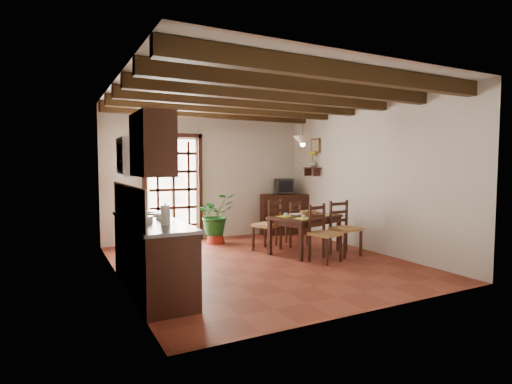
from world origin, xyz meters
TOP-DOWN VIEW (x-y plane):
  - ground_plane at (0.00, 0.00)m, footprint 5.00×5.00m
  - room_shell at (0.00, 0.00)m, footprint 4.52×5.02m
  - ceiling_beams at (0.00, 0.00)m, footprint 4.50×4.34m
  - french_door at (-0.80, 2.45)m, footprint 1.26×0.11m
  - kitchen_counter at (-1.96, -0.60)m, footprint 0.64×2.25m
  - upper_cabinet at (-2.08, -1.30)m, footprint 0.35×0.80m
  - range_hood at (-2.05, -0.05)m, footprint 0.38×0.60m
  - counter_items at (-1.95, -0.51)m, footprint 0.50×1.43m
  - dining_table at (1.06, 0.28)m, footprint 1.46×1.18m
  - chair_near_left at (0.96, -0.43)m, footprint 0.54×0.53m
  - chair_near_right at (1.57, -0.23)m, footprint 0.48×0.46m
  - chair_far_left at (0.55, 0.80)m, footprint 0.59×0.58m
  - chair_far_right at (1.15, 1.00)m, footprint 0.54×0.53m
  - table_setting at (1.06, 0.28)m, footprint 0.92×0.62m
  - table_bowl at (0.83, 0.25)m, footprint 0.24×0.24m
  - sideboard at (1.79, 2.23)m, footprint 1.19×0.74m
  - crt_tv at (1.79, 2.22)m, footprint 0.49×0.47m
  - fuse_box at (1.50, 2.48)m, footprint 0.25×0.03m
  - plant_pot at (-0.08, 1.87)m, footprint 0.39×0.39m
  - potted_plant at (-0.08, 1.87)m, footprint 2.25×2.02m
  - wall_shelf at (2.14, 1.60)m, footprint 0.20×0.42m
  - shelf_vase at (2.14, 1.60)m, footprint 0.15×0.15m
  - shelf_flowers at (2.14, 1.60)m, footprint 0.14×0.14m
  - framed_picture at (2.22, 1.60)m, footprint 0.03×0.32m
  - pendant_lamp at (1.06, 0.38)m, footprint 0.36×0.36m

SIDE VIEW (x-z plane):
  - ground_plane at x=0.00m, z-range 0.00..0.00m
  - plant_pot at x=-0.08m, z-range -0.01..0.23m
  - chair_far_right at x=1.15m, z-range -0.17..0.73m
  - chair_near_left at x=0.96m, z-range -0.18..0.78m
  - chair_far_left at x=0.55m, z-range -0.18..0.79m
  - chair_near_right at x=1.57m, z-range -0.18..0.80m
  - sideboard at x=1.79m, z-range 0.00..0.93m
  - kitchen_counter at x=-1.96m, z-range -0.22..1.16m
  - potted_plant at x=-0.08m, z-range -0.54..1.68m
  - dining_table at x=1.06m, z-range 0.26..0.94m
  - table_setting at x=1.06m, z-range 0.61..0.70m
  - table_bowl at x=0.83m, z-range 0.69..0.74m
  - counter_items at x=-1.95m, z-range 0.83..1.08m
  - crt_tv at x=1.79m, z-range 0.96..1.29m
  - french_door at x=-0.80m, z-range 0.02..2.34m
  - wall_shelf at x=2.14m, z-range 1.41..1.61m
  - shelf_vase at x=2.14m, z-range 1.57..1.73m
  - range_hood at x=-2.05m, z-range 1.46..2.00m
  - fuse_box at x=1.50m, z-range 1.59..1.91m
  - room_shell at x=0.00m, z-range 0.41..3.22m
  - upper_cabinet at x=-2.08m, z-range 1.50..2.20m
  - shelf_flowers at x=2.14m, z-range 1.68..2.04m
  - framed_picture at x=2.22m, z-range 1.89..2.21m
  - pendant_lamp at x=1.06m, z-range 1.66..2.50m
  - ceiling_beams at x=0.00m, z-range 2.59..2.79m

